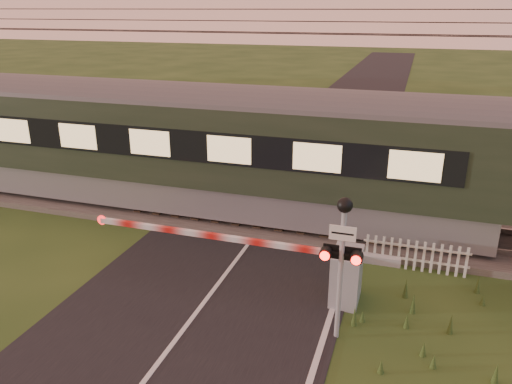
% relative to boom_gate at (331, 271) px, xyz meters
% --- Properties ---
extents(ground, '(160.00, 160.00, 0.00)m').
position_rel_boom_gate_xyz_m(ground, '(-2.61, -2.71, -0.68)').
color(ground, '#243E17').
rests_on(ground, ground).
extents(road, '(6.00, 140.00, 0.03)m').
position_rel_boom_gate_xyz_m(road, '(-2.59, -2.94, -0.67)').
color(road, black).
rests_on(road, ground).
extents(track_bed, '(140.00, 3.40, 0.39)m').
position_rel_boom_gate_xyz_m(track_bed, '(-2.61, 3.79, -0.62)').
color(track_bed, '#47423D').
rests_on(track_bed, ground).
extents(overhead_wires, '(120.00, 0.62, 0.62)m').
position_rel_boom_gate_xyz_m(overhead_wires, '(-2.61, 3.79, 5.04)').
color(overhead_wires, black).
rests_on(overhead_wires, ground).
extents(boom_gate, '(7.39, 0.94, 1.25)m').
position_rel_boom_gate_xyz_m(boom_gate, '(0.00, 0.00, 0.00)').
color(boom_gate, gray).
rests_on(boom_gate, ground).
extents(crossing_signal, '(0.75, 0.33, 2.96)m').
position_rel_boom_gate_xyz_m(crossing_signal, '(0.37, -1.37, 1.35)').
color(crossing_signal, gray).
rests_on(crossing_signal, ground).
extents(picket_fence, '(2.55, 0.07, 0.80)m').
position_rel_boom_gate_xyz_m(picket_fence, '(1.77, 1.90, -0.28)').
color(picket_fence, silver).
rests_on(picket_fence, ground).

